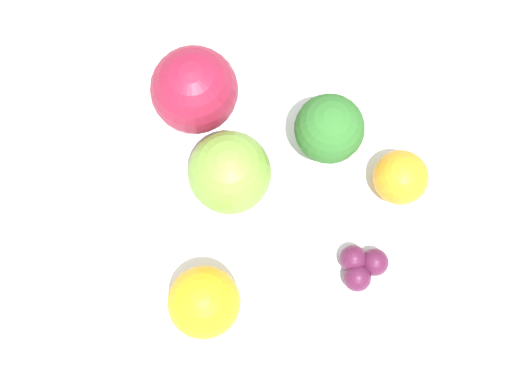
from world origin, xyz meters
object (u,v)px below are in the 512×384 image
object	(u,v)px
apple_green	(230,173)
apple_red	(194,90)
orange_back	(204,302)
broccoli	(329,130)
orange_front	(401,184)
bowl	(256,200)
grape_cluster	(362,266)

from	to	relation	value
apple_green	apple_red	bearing A→B (deg)	108.25
apple_green	orange_back	size ratio (longest dim) A/B	1.18
broccoli	orange_front	xyz separation A→B (m)	(0.05, -0.04, -0.02)
bowl	apple_green	distance (m)	0.05
apple_red	apple_green	world-z (taller)	apple_red
bowl	grape_cluster	world-z (taller)	grape_cluster
broccoli	orange_back	bearing A→B (deg)	-130.69
apple_green	orange_front	bearing A→B (deg)	-7.45
bowl	apple_red	world-z (taller)	apple_red
orange_front	orange_back	world-z (taller)	orange_back
apple_green	grape_cluster	bearing A→B (deg)	-38.76
bowl	orange_back	bearing A→B (deg)	-118.23
bowl	orange_back	distance (m)	0.09
broccoli	apple_red	xyz separation A→B (m)	(-0.09, 0.04, -0.01)
bowl	grape_cluster	xyz separation A→B (m)	(0.07, -0.06, 0.02)
apple_red	apple_green	xyz separation A→B (m)	(0.02, -0.06, -0.00)
apple_green	grape_cluster	distance (m)	0.11
broccoli	apple_green	size ratio (longest dim) A/B	1.10
bowl	apple_green	bearing A→B (deg)	148.91
apple_red	orange_front	xyz separation A→B (m)	(0.13, -0.07, -0.01)
bowl	orange_back	xyz separation A→B (m)	(-0.04, -0.07, 0.04)
apple_green	orange_front	size ratio (longest dim) A/B	1.49
bowl	apple_green	size ratio (longest dim) A/B	4.48
orange_back	broccoli	bearing A→B (deg)	49.31
apple_red	grape_cluster	world-z (taller)	apple_red
broccoli	apple_green	distance (m)	0.07
apple_green	grape_cluster	size ratio (longest dim) A/B	1.71
apple_red	bowl	bearing A→B (deg)	-62.41
apple_red	grape_cluster	size ratio (longest dim) A/B	1.84
bowl	grape_cluster	distance (m)	0.09
bowl	grape_cluster	bearing A→B (deg)	-40.48
bowl	apple_green	world-z (taller)	apple_green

